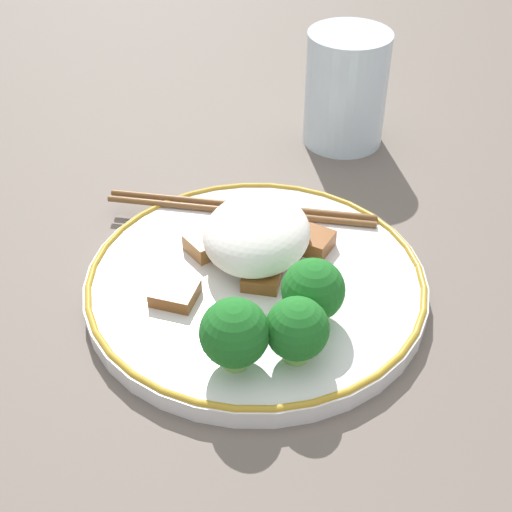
{
  "coord_description": "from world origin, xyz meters",
  "views": [
    {
      "loc": [
        -0.37,
        -0.12,
        0.35
      ],
      "look_at": [
        0.0,
        0.0,
        0.03
      ],
      "focal_mm": 50.0,
      "sensor_mm": 36.0,
      "label": 1
    }
  ],
  "objects_px": {
    "broccoli_back_right": "(313,291)",
    "plate": "(256,283)",
    "drinking_glass": "(346,89)",
    "broccoli_back_left": "(234,334)",
    "chopsticks": "(240,208)",
    "broccoli_back_center": "(297,330)"
  },
  "relations": [
    {
      "from": "broccoli_back_right",
      "to": "plate",
      "type": "bearing_deg",
      "value": 58.51
    },
    {
      "from": "drinking_glass",
      "to": "plate",
      "type": "bearing_deg",
      "value": 176.58
    },
    {
      "from": "broccoli_back_left",
      "to": "broccoli_back_right",
      "type": "distance_m",
      "value": 0.07
    },
    {
      "from": "chopsticks",
      "to": "drinking_glass",
      "type": "relative_size",
      "value": 2.05
    },
    {
      "from": "broccoli_back_center",
      "to": "broccoli_back_right",
      "type": "relative_size",
      "value": 0.97
    },
    {
      "from": "plate",
      "to": "chopsticks",
      "type": "relative_size",
      "value": 1.13
    },
    {
      "from": "plate",
      "to": "broccoli_back_right",
      "type": "distance_m",
      "value": 0.06
    },
    {
      "from": "broccoli_back_left",
      "to": "broccoli_back_right",
      "type": "relative_size",
      "value": 1.05
    },
    {
      "from": "broccoli_back_left",
      "to": "drinking_glass",
      "type": "height_order",
      "value": "drinking_glass"
    },
    {
      "from": "broccoli_back_center",
      "to": "drinking_glass",
      "type": "height_order",
      "value": "drinking_glass"
    },
    {
      "from": "broccoli_back_right",
      "to": "broccoli_back_center",
      "type": "bearing_deg",
      "value": 178.45
    },
    {
      "from": "broccoli_back_right",
      "to": "chopsticks",
      "type": "height_order",
      "value": "broccoli_back_right"
    },
    {
      "from": "broccoli_back_right",
      "to": "chopsticks",
      "type": "xyz_separation_m",
      "value": [
        0.11,
        0.08,
        -0.02
      ]
    },
    {
      "from": "broccoli_back_center",
      "to": "broccoli_back_left",
      "type": "bearing_deg",
      "value": 115.59
    },
    {
      "from": "broccoli_back_right",
      "to": "chopsticks",
      "type": "relative_size",
      "value": 0.21
    },
    {
      "from": "broccoli_back_center",
      "to": "chopsticks",
      "type": "distance_m",
      "value": 0.17
    },
    {
      "from": "broccoli_back_left",
      "to": "broccoli_back_center",
      "type": "relative_size",
      "value": 1.08
    },
    {
      "from": "broccoli_back_left",
      "to": "drinking_glass",
      "type": "distance_m",
      "value": 0.32
    },
    {
      "from": "plate",
      "to": "broccoli_back_left",
      "type": "distance_m",
      "value": 0.09
    },
    {
      "from": "broccoli_back_right",
      "to": "drinking_glass",
      "type": "bearing_deg",
      "value": 7.26
    },
    {
      "from": "broccoli_back_right",
      "to": "drinking_glass",
      "type": "relative_size",
      "value": 0.44
    },
    {
      "from": "chopsticks",
      "to": "broccoli_back_left",
      "type": "bearing_deg",
      "value": -162.95
    }
  ]
}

